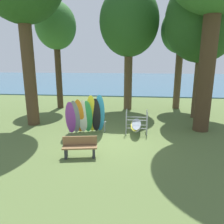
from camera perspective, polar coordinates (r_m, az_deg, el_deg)
ground_plane at (r=10.45m, az=-0.72°, el=-7.95°), size 80.00×80.00×0.00m
lake_water at (r=40.37m, az=4.37°, el=8.55°), size 80.00×36.00×0.10m
tree_mid_behind at (r=17.72m, az=-14.80°, el=21.01°), size 3.04×3.04×8.07m
tree_far_left_back at (r=15.40m, az=23.21°, el=21.87°), size 4.63×4.63×8.98m
tree_far_right_back at (r=16.93m, az=4.60°, el=22.67°), size 4.35×4.35×9.04m
tree_deep_back at (r=17.83m, az=18.06°, el=19.73°), size 3.01×3.01×7.76m
leaning_board_pile at (r=11.25m, az=-7.04°, el=-1.09°), size 2.13×1.37×2.20m
board_storage_rack at (r=11.58m, az=6.41°, el=-3.33°), size 1.15×2.11×1.25m
park_bench at (r=8.87m, az=-8.58°, el=-9.12°), size 1.45×0.64×0.85m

